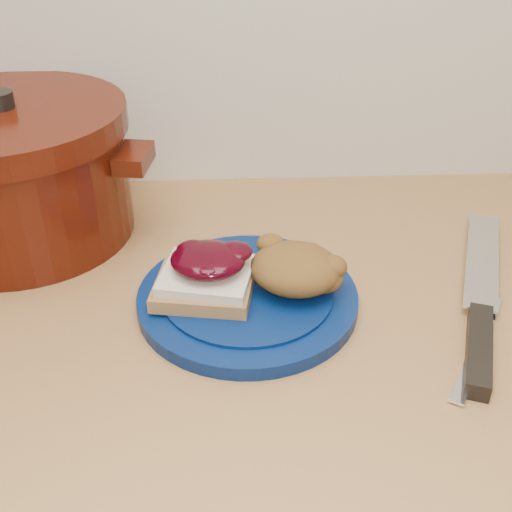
{
  "coord_description": "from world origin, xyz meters",
  "views": [
    {
      "loc": [
        0.03,
        0.93,
        1.33
      ],
      "look_at": [
        0.06,
        1.51,
        0.95
      ],
      "focal_mm": 45.0,
      "sensor_mm": 36.0,
      "label": 1
    }
  ],
  "objects_px": {
    "plate": "(248,299)",
    "butter_knife": "(478,345)",
    "dutch_oven": "(15,172)",
    "chef_knife": "(480,321)"
  },
  "relations": [
    {
      "from": "butter_knife",
      "to": "dutch_oven",
      "type": "distance_m",
      "value": 0.57
    },
    {
      "from": "chef_knife",
      "to": "dutch_oven",
      "type": "height_order",
      "value": "dutch_oven"
    },
    {
      "from": "plate",
      "to": "butter_knife",
      "type": "height_order",
      "value": "plate"
    },
    {
      "from": "dutch_oven",
      "to": "chef_knife",
      "type": "bearing_deg",
      "value": -23.16
    },
    {
      "from": "plate",
      "to": "butter_knife",
      "type": "relative_size",
      "value": 1.34
    },
    {
      "from": "plate",
      "to": "dutch_oven",
      "type": "xyz_separation_m",
      "value": [
        -0.28,
        0.17,
        0.08
      ]
    },
    {
      "from": "butter_knife",
      "to": "dutch_oven",
      "type": "bearing_deg",
      "value": 94.72
    },
    {
      "from": "plate",
      "to": "butter_knife",
      "type": "xyz_separation_m",
      "value": [
        0.23,
        -0.08,
        -0.0
      ]
    },
    {
      "from": "chef_knife",
      "to": "dutch_oven",
      "type": "bearing_deg",
      "value": 86.98
    },
    {
      "from": "butter_knife",
      "to": "plate",
      "type": "bearing_deg",
      "value": 101.33
    }
  ]
}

